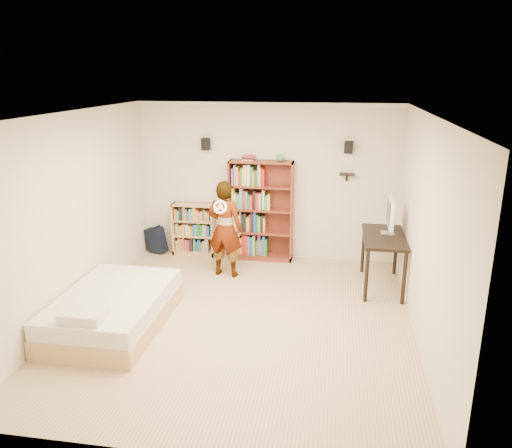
{
  "coord_description": "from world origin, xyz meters",
  "views": [
    {
      "loc": [
        1.17,
        -5.89,
        3.17
      ],
      "look_at": [
        0.11,
        0.6,
        1.17
      ],
      "focal_mm": 35.0,
      "sensor_mm": 36.0,
      "label": 1
    }
  ],
  "objects_px": {
    "person": "(225,229)",
    "low_bookshelf": "(194,229)",
    "daybed": "(113,306)",
    "tall_bookshelf": "(261,211)",
    "computer_desk": "(382,262)"
  },
  "relations": [
    {
      "from": "tall_bookshelf",
      "to": "low_bookshelf",
      "type": "xyz_separation_m",
      "value": [
        -1.22,
        0.02,
        -0.4
      ]
    },
    {
      "from": "person",
      "to": "low_bookshelf",
      "type": "bearing_deg",
      "value": -39.52
    },
    {
      "from": "low_bookshelf",
      "to": "person",
      "type": "relative_size",
      "value": 0.6
    },
    {
      "from": "tall_bookshelf",
      "to": "low_bookshelf",
      "type": "distance_m",
      "value": 1.29
    },
    {
      "from": "tall_bookshelf",
      "to": "person",
      "type": "height_order",
      "value": "tall_bookshelf"
    },
    {
      "from": "computer_desk",
      "to": "daybed",
      "type": "distance_m",
      "value": 3.97
    },
    {
      "from": "daybed",
      "to": "person",
      "type": "bearing_deg",
      "value": 60.8
    },
    {
      "from": "tall_bookshelf",
      "to": "computer_desk",
      "type": "bearing_deg",
      "value": -24.69
    },
    {
      "from": "tall_bookshelf",
      "to": "computer_desk",
      "type": "height_order",
      "value": "tall_bookshelf"
    },
    {
      "from": "tall_bookshelf",
      "to": "low_bookshelf",
      "type": "height_order",
      "value": "tall_bookshelf"
    },
    {
      "from": "low_bookshelf",
      "to": "computer_desk",
      "type": "xyz_separation_m",
      "value": [
        3.23,
        -0.94,
        -0.06
      ]
    },
    {
      "from": "computer_desk",
      "to": "low_bookshelf",
      "type": "bearing_deg",
      "value": 163.73
    },
    {
      "from": "tall_bookshelf",
      "to": "person",
      "type": "distance_m",
      "value": 0.96
    },
    {
      "from": "low_bookshelf",
      "to": "computer_desk",
      "type": "bearing_deg",
      "value": -16.27
    },
    {
      "from": "tall_bookshelf",
      "to": "computer_desk",
      "type": "distance_m",
      "value": 2.26
    }
  ]
}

